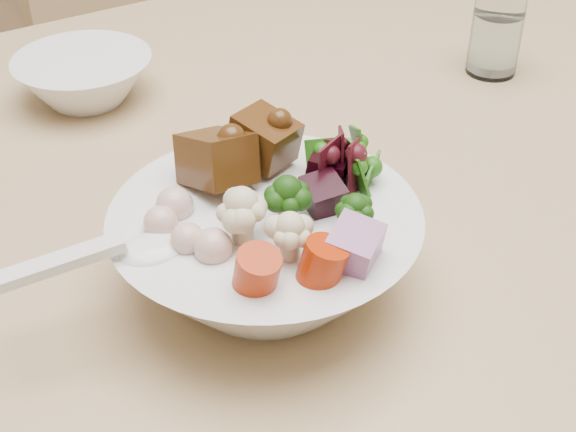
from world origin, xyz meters
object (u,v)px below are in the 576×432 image
at_px(chair_far, 170,90).
at_px(water_glass, 496,35).
at_px(food_bowl, 267,243).
at_px(dining_table, 473,166).
at_px(side_bowl, 85,79).

xyz_separation_m(chair_far, water_glass, (0.20, -0.69, 0.35)).
bearing_deg(food_bowl, chair_far, 77.55).
relative_size(dining_table, chair_far, 2.02).
height_order(dining_table, side_bowl, side_bowl).
relative_size(dining_table, water_glass, 17.95).
distance_m(dining_table, water_glass, 0.16).
bearing_deg(food_bowl, dining_table, 26.60).
relative_size(food_bowl, water_glass, 2.38).
bearing_deg(side_bowl, dining_table, -26.96).
height_order(food_bowl, water_glass, food_bowl).
height_order(chair_far, food_bowl, food_bowl).
xyz_separation_m(water_glass, side_bowl, (-0.46, 0.14, -0.02)).
bearing_deg(food_bowl, side_bowl, 98.13).
distance_m(chair_far, water_glass, 0.80).
bearing_deg(chair_far, side_bowl, -138.88).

